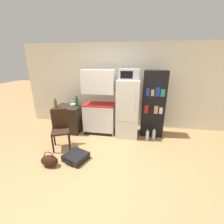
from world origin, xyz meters
TOP-DOWN VIEW (x-y plane):
  - ground_plane at (0.00, 0.00)m, footprint 24.00×24.00m
  - wall_back at (0.20, 2.00)m, footprint 6.40×0.10m
  - side_table at (-1.37, 1.26)m, footprint 0.73×0.67m
  - kitchen_hutch at (-0.43, 1.33)m, footprint 0.89×0.55m
  - refrigerator at (0.38, 1.27)m, footprint 0.59×0.67m
  - microwave at (0.38, 1.27)m, footprint 0.52×0.37m
  - bookshelf at (1.07, 1.41)m, footprint 0.60×0.39m
  - bottle_olive_oil at (-1.65, 1.09)m, footprint 0.09×0.09m
  - bottle_green_tall at (-1.12, 1.34)m, footprint 0.09×0.09m
  - bottle_clear_short at (-1.33, 1.53)m, footprint 0.07×0.07m
  - bowl at (-1.26, 1.39)m, footprint 0.16×0.16m
  - chair at (-1.18, 0.38)m, footprint 0.53×0.53m
  - suitcase_large_flat at (-0.62, -0.10)m, footprint 0.57×0.56m
  - handbag at (-1.07, -0.38)m, footprint 0.36×0.20m
  - water_bottle_front at (1.12, 1.12)m, footprint 0.09×0.09m
  - water_bottle_middle at (0.94, 1.03)m, footprint 0.09×0.09m

SIDE VIEW (x-z plane):
  - ground_plane at x=0.00m, z-range 0.00..0.00m
  - suitcase_large_flat at x=-0.62m, z-range 0.00..0.15m
  - handbag at x=-1.07m, z-range -0.04..0.29m
  - water_bottle_front at x=1.12m, z-range -0.03..0.31m
  - water_bottle_middle at x=0.94m, z-range -0.03..0.31m
  - side_table at x=-1.37m, z-range 0.00..0.77m
  - chair at x=-1.18m, z-range 0.08..1.03m
  - refrigerator at x=0.38m, z-range 0.00..1.58m
  - bowl at x=-1.26m, z-range 0.77..0.81m
  - bottle_clear_short at x=-1.33m, z-range 0.76..0.90m
  - kitchen_hutch at x=-0.43m, z-range -0.07..1.75m
  - bottle_olive_oil at x=-1.65m, z-range 0.75..1.01m
  - bottle_green_tall at x=-1.12m, z-range 0.75..1.05m
  - bookshelf at x=1.07m, z-range 0.00..1.81m
  - wall_back at x=0.20m, z-range 0.00..2.54m
  - microwave at x=0.38m, z-range 1.58..1.84m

